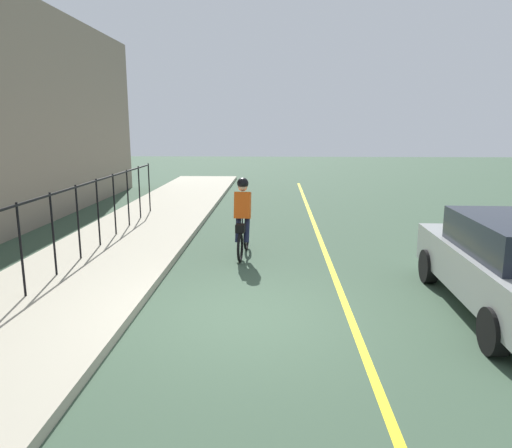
% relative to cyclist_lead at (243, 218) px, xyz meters
% --- Properties ---
extents(ground_plane, '(80.00, 80.00, 0.00)m').
position_rel_cyclist_lead_xyz_m(ground_plane, '(-3.59, -0.34, -0.91)').
color(ground_plane, '#354B38').
extents(lane_line_centre, '(36.00, 0.12, 0.01)m').
position_rel_cyclist_lead_xyz_m(lane_line_centre, '(-3.59, -1.94, -0.91)').
color(lane_line_centre, yellow).
rests_on(lane_line_centre, ground).
extents(sidewalk, '(40.00, 3.20, 0.15)m').
position_rel_cyclist_lead_xyz_m(sidewalk, '(-3.59, 3.06, -0.84)').
color(sidewalk, '#A19B87').
rests_on(sidewalk, ground).
extents(iron_fence, '(15.29, 0.04, 1.60)m').
position_rel_cyclist_lead_xyz_m(iron_fence, '(-2.59, 3.46, 0.34)').
color(iron_fence, black).
rests_on(iron_fence, sidewalk).
extents(cyclist_lead, '(1.71, 0.38, 1.83)m').
position_rel_cyclist_lead_xyz_m(cyclist_lead, '(0.00, 0.00, 0.00)').
color(cyclist_lead, black).
rests_on(cyclist_lead, ground).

